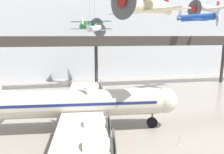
{
  "coord_description": "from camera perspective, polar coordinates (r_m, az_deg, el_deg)",
  "views": [
    {
      "loc": [
        -4.98,
        -13.93,
        11.24
      ],
      "look_at": [
        -0.13,
        12.67,
        6.02
      ],
      "focal_mm": 35.0,
      "sensor_mm": 36.0,
      "label": 1
    }
  ],
  "objects": [
    {
      "name": "suspended_plane_blue_trainer",
      "position": [
        35.43,
        21.51,
        14.25
      ],
      "size": [
        6.03,
        6.09,
        9.3
      ],
      "rotation": [
        0.0,
        0.0,
        5.54
      ],
      "color": "#1E4CAD"
    },
    {
      "name": "suspended_plane_green_biplane",
      "position": [
        47.41,
        -5.74,
        13.11
      ],
      "size": [
        8.52,
        7.68,
        9.94
      ],
      "rotation": [
        0.0,
        0.0,
        1.04
      ],
      "color": "#1E6B33"
    },
    {
      "name": "suspended_plane_cream_biplane",
      "position": [
        24.64,
        9.12,
        17.84
      ],
      "size": [
        8.21,
        9.05,
        9.1
      ],
      "rotation": [
        0.0,
        0.0,
        3.7
      ],
      "color": "beige"
    },
    {
      "name": "suspended_plane_silver_racer",
      "position": [
        46.47,
        23.49,
        16.17
      ],
      "size": [
        7.5,
        8.81,
        7.52
      ],
      "rotation": [
        0.0,
        0.0,
        3.47
      ],
      "color": "silver"
    },
    {
      "name": "mezzanine_walkway",
      "position": [
        45.46,
        -4.07,
        8.48
      ],
      "size": [
        110.0,
        3.2,
        11.02
      ],
      "color": "#38332D",
      "rests_on": "ground"
    },
    {
      "name": "suspended_plane_white_twin",
      "position": [
        36.64,
        -4.53,
        12.48
      ],
      "size": [
        6.27,
        5.55,
        10.78
      ],
      "rotation": [
        0.0,
        0.0,
        1.1
      ],
      "color": "silver"
    },
    {
      "name": "hangar_back_wall",
      "position": [
        57.42,
        -5.48,
        12.35
      ],
      "size": [
        140.0,
        3.0,
        25.44
      ],
      "color": "silver",
      "rests_on": "ground"
    },
    {
      "name": "stanchion_barrier",
      "position": [
        24.63,
        17.14,
        -15.91
      ],
      "size": [
        0.36,
        0.36,
        1.08
      ],
      "color": "#B2B5BA",
      "rests_on": "ground"
    },
    {
      "name": "airliner_silver_main",
      "position": [
        25.93,
        -9.41,
        -6.91
      ],
      "size": [
        24.9,
        28.36,
        9.37
      ],
      "rotation": [
        0.0,
        0.0,
        -0.08
      ],
      "color": "beige",
      "rests_on": "ground"
    }
  ]
}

